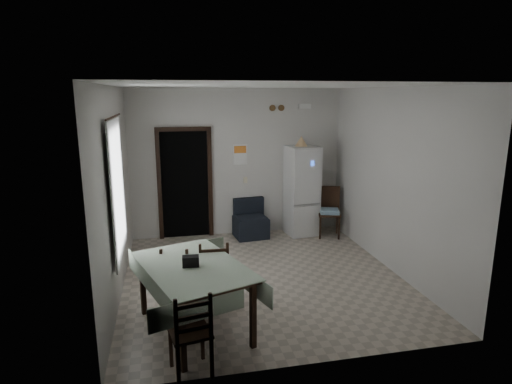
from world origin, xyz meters
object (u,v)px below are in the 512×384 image
at_px(navy_seat, 251,219).
at_px(fridge, 302,191).
at_px(dining_chair_near_head, 190,331).
at_px(dining_chair_far_left, 178,277).
at_px(dining_table, 194,298).
at_px(dining_chair_far_right, 214,273).
at_px(corner_chair, 329,212).

bearing_deg(navy_seat, fridge, -6.18).
height_order(navy_seat, dining_chair_near_head, dining_chair_near_head).
bearing_deg(dining_chair_near_head, dining_chair_far_left, -97.60).
xyz_separation_m(fridge, dining_table, (-2.39, -3.23, -0.48)).
height_order(navy_seat, dining_chair_far_right, dining_chair_far_right).
bearing_deg(dining_chair_far_right, dining_chair_near_head, 78.14).
relative_size(dining_table, dining_chair_far_left, 1.79).
xyz_separation_m(corner_chair, dining_chair_near_head, (-2.97, -3.77, -0.03)).
xyz_separation_m(dining_table, dining_chair_far_right, (0.31, 0.56, 0.06)).
bearing_deg(corner_chair, dining_chair_far_right, -120.49).
relative_size(fridge, dining_chair_far_right, 1.90).
relative_size(corner_chair, dining_chair_far_left, 1.11).
xyz_separation_m(dining_table, dining_chair_near_head, (-0.09, -0.82, 0.05)).
xyz_separation_m(dining_chair_far_right, dining_chair_near_head, (-0.40, -1.37, -0.01)).
bearing_deg(corner_chair, dining_chair_far_left, -125.62).
bearing_deg(fridge, dining_chair_near_head, -128.16).
bearing_deg(dining_chair_far_right, dining_chair_far_left, 1.12).
bearing_deg(fridge, corner_chair, -36.52).
bearing_deg(navy_seat, dining_chair_near_head, -115.67).
distance_m(corner_chair, dining_table, 4.12).
bearing_deg(dining_chair_far_right, corner_chair, -132.63).
bearing_deg(dining_chair_far_left, corner_chair, -129.67).
bearing_deg(dining_chair_far_right, fridge, -123.49).
xyz_separation_m(dining_chair_far_left, dining_chair_near_head, (0.08, -1.40, 0.02)).
bearing_deg(dining_chair_far_right, navy_seat, -106.77).
distance_m(dining_chair_far_left, dining_chair_near_head, 1.40).
bearing_deg(dining_chair_near_head, corner_chair, -139.02).
height_order(fridge, dining_table, fridge).
relative_size(dining_chair_far_left, dining_chair_far_right, 0.94).
distance_m(fridge, dining_table, 4.05).
relative_size(corner_chair, dining_chair_near_head, 1.07).
bearing_deg(dining_chair_far_left, dining_table, 118.82).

